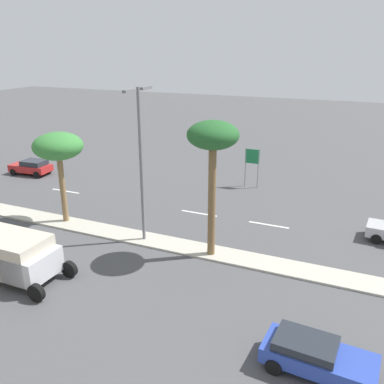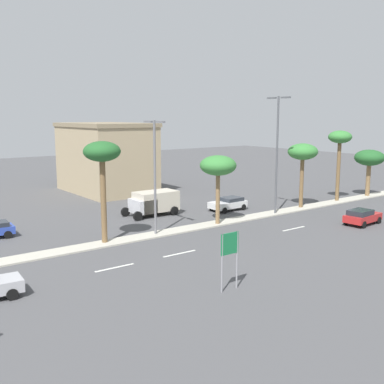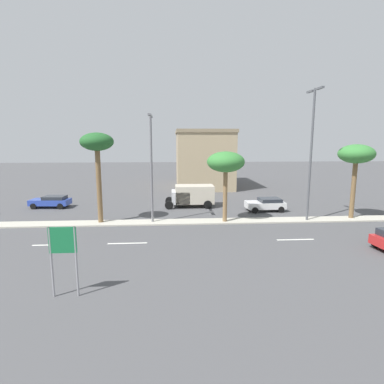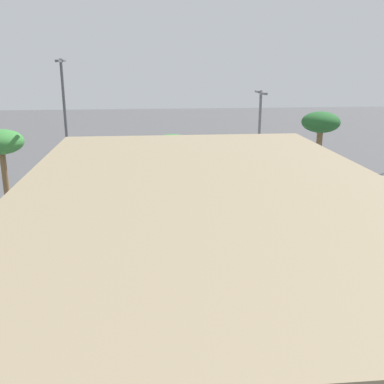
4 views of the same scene
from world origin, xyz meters
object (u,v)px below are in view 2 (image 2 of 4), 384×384
box_truck (153,202)px  directional_road_sign (230,250)px  palm_tree_trailing (303,153)px  palm_tree_front (218,167)px  sedan_white_center (228,203)px  palm_tree_inboard (102,156)px  street_lamp_mid (277,147)px  sedan_red_right (362,216)px  street_lamp_leading (155,168)px  palm_tree_rear (340,141)px  palm_tree_outboard (369,159)px  commercial_building (106,157)px

box_truck → directional_road_sign: bearing=-20.0°
directional_road_sign → palm_tree_trailing: size_ratio=0.49×
palm_tree_front → sedan_white_center: (-4.31, 5.09, -4.60)m
palm_tree_front → palm_tree_trailing: 12.09m
directional_road_sign → palm_tree_inboard: bearing=-174.3°
street_lamp_mid → sedan_white_center: street_lamp_mid is taller
sedan_red_right → sedan_white_center: (-12.16, -5.53, -0.02)m
palm_tree_front → palm_tree_trailing: bearing=92.3°
directional_road_sign → street_lamp_leading: bearing=165.8°
palm_tree_trailing → street_lamp_leading: (0.15, -18.54, -0.27)m
palm_tree_inboard → palm_tree_rear: (-0.10, 29.59, 0.19)m
directional_road_sign → box_truck: directional_road_sign is taller
street_lamp_mid → palm_tree_rear: bearing=93.0°
palm_tree_trailing → sedan_red_right: palm_tree_trailing is taller
street_lamp_mid → sedan_white_center: size_ratio=2.89×
palm_tree_front → palm_tree_outboard: palm_tree_front is taller
street_lamp_leading → box_truck: (-6.62, 3.86, -4.33)m
directional_road_sign → commercial_building: commercial_building is taller
palm_tree_front → sedan_red_right: bearing=53.5°
street_lamp_mid → sedan_red_right: 10.35m
commercial_building → sedan_red_right: (30.83, 10.26, -3.72)m
palm_tree_front → street_lamp_leading: size_ratio=0.66×
palm_tree_inboard → palm_tree_front: bearing=87.5°
directional_road_sign → palm_tree_rear: size_ratio=0.42×
street_lamp_leading → box_truck: street_lamp_leading is taller
palm_tree_rear → box_truck: size_ratio=1.50×
commercial_building → palm_tree_trailing: commercial_building is taller
commercial_building → box_truck: 16.61m
palm_tree_rear → palm_tree_outboard: palm_tree_rear is taller
palm_tree_trailing → street_lamp_leading: size_ratio=0.73×
palm_tree_inboard → palm_tree_outboard: (0.16, 35.34, -2.15)m
sedan_white_center → box_truck: size_ratio=0.75×
directional_road_sign → palm_tree_trailing: (-13.12, 21.82, 3.54)m
palm_tree_inboard → palm_tree_rear: palm_tree_rear is taller
palm_tree_outboard → sedan_white_center: (-4.00, -19.19, -3.94)m
palm_tree_inboard → sedan_red_right: (8.32, 21.68, -6.08)m
directional_road_sign → street_lamp_mid: size_ratio=0.29×
commercial_building → palm_tree_front: size_ratio=2.18×
directional_road_sign → palm_tree_rear: (-13.21, 28.28, 4.64)m
palm_tree_rear → sedan_white_center: palm_tree_rear is taller
palm_tree_outboard → sedan_red_right: size_ratio=1.41×
directional_road_sign → sedan_white_center: size_ratio=0.84×
palm_tree_front → sedan_white_center: bearing=130.2°
sedan_white_center → commercial_building: bearing=-165.8°
sedan_white_center → street_lamp_mid: bearing=30.1°
palm_tree_outboard → street_lamp_leading: 30.76m
palm_tree_rear → street_lamp_leading: 25.04m
palm_tree_rear → box_truck: bearing=-106.8°
sedan_white_center → palm_tree_outboard: bearing=78.2°
street_lamp_mid → palm_tree_front: bearing=-90.0°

